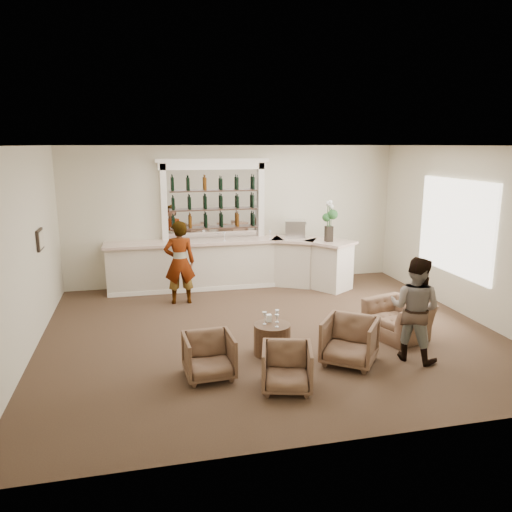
{
  "coord_description": "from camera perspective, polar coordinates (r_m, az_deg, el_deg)",
  "views": [
    {
      "loc": [
        -2.16,
        -8.25,
        3.32
      ],
      "look_at": [
        -0.05,
        0.9,
        1.22
      ],
      "focal_mm": 35.0,
      "sensor_mm": 36.0,
      "label": 1
    }
  ],
  "objects": [
    {
      "name": "espresso_machine",
      "position": [
        11.99,
        4.49,
        3.11
      ],
      "size": [
        0.56,
        0.51,
        0.41
      ],
      "primitive_type": "cube",
      "rotation": [
        0.0,
        0.0,
        -0.29
      ],
      "color": "silver",
      "rests_on": "bar_counter"
    },
    {
      "name": "bar_counter",
      "position": [
        11.75,
        -2.83,
        -0.9
      ],
      "size": [
        5.72,
        1.8,
        1.14
      ],
      "color": "beige",
      "rests_on": "ground"
    },
    {
      "name": "cocktail_table",
      "position": [
        8.16,
        1.86,
        -9.47
      ],
      "size": [
        0.59,
        0.59,
        0.5
      ],
      "primitive_type": "cylinder",
      "color": "#4C3721",
      "rests_on": "ground"
    },
    {
      "name": "armchair_far",
      "position": [
        9.16,
        15.94,
        -6.97
      ],
      "size": [
        1.14,
        1.22,
        0.65
      ],
      "primitive_type": "imported",
      "rotation": [
        0.0,
        0.0,
        -1.24
      ],
      "color": "brown",
      "rests_on": "ground"
    },
    {
      "name": "wine_glass_bar_left",
      "position": [
        11.55,
        -3.62,
        2.25
      ],
      "size": [
        0.07,
        0.07,
        0.21
      ],
      "primitive_type": null,
      "color": "white",
      "rests_on": "bar_counter"
    },
    {
      "name": "wine_glass_tbl_a",
      "position": [
        8.04,
        0.99,
        -7.12
      ],
      "size": [
        0.07,
        0.07,
        0.21
      ],
      "primitive_type": null,
      "color": "white",
      "rests_on": "cocktail_table"
    },
    {
      "name": "back_bar_alcove",
      "position": [
        11.85,
        -4.87,
        6.35
      ],
      "size": [
        2.64,
        0.25,
        3.0
      ],
      "color": "white",
      "rests_on": "ground"
    },
    {
      "name": "sommelier",
      "position": [
        10.63,
        -8.72,
        -0.73
      ],
      "size": [
        0.65,
        0.43,
        1.78
      ],
      "primitive_type": "imported",
      "rotation": [
        0.0,
        0.0,
        3.14
      ],
      "color": "gray",
      "rests_on": "ground"
    },
    {
      "name": "guest",
      "position": [
        8.17,
        17.69,
        -5.78
      ],
      "size": [
        1.0,
        1.02,
        1.65
      ],
      "primitive_type": "imported",
      "rotation": [
        0.0,
        0.0,
        2.29
      ],
      "color": "gray",
      "rests_on": "ground"
    },
    {
      "name": "armchair_right",
      "position": [
        7.92,
        10.65,
        -9.53
      ],
      "size": [
        1.1,
        1.1,
        0.73
      ],
      "primitive_type": "imported",
      "rotation": [
        0.0,
        0.0,
        -0.64
      ],
      "color": "brown",
      "rests_on": "ground"
    },
    {
      "name": "ground",
      "position": [
        9.15,
        1.61,
        -8.65
      ],
      "size": [
        8.0,
        8.0,
        0.0
      ],
      "primitive_type": "plane",
      "color": "#4C3926",
      "rests_on": "ground"
    },
    {
      "name": "flower_vase",
      "position": [
        11.51,
        8.37,
        4.27
      ],
      "size": [
        0.25,
        0.25,
        0.95
      ],
      "color": "black",
      "rests_on": "bar_counter"
    },
    {
      "name": "armchair_left",
      "position": [
        7.39,
        -5.39,
        -11.32
      ],
      "size": [
        0.74,
        0.76,
        0.65
      ],
      "primitive_type": "imported",
      "rotation": [
        0.0,
        0.0,
        0.06
      ],
      "color": "brown",
      "rests_on": "ground"
    },
    {
      "name": "armchair_center",
      "position": [
        7.04,
        3.54,
        -12.62
      ],
      "size": [
        0.84,
        0.85,
        0.64
      ],
      "primitive_type": "imported",
      "rotation": [
        0.0,
        0.0,
        -0.26
      ],
      "color": "brown",
      "rests_on": "ground"
    },
    {
      "name": "wine_glass_tbl_b",
      "position": [
        8.13,
        2.42,
        -6.88
      ],
      "size": [
        0.07,
        0.07,
        0.21
      ],
      "primitive_type": null,
      "color": "white",
      "rests_on": "cocktail_table"
    },
    {
      "name": "napkin_holder",
      "position": [
        8.17,
        1.49,
        -7.11
      ],
      "size": [
        0.08,
        0.08,
        0.12
      ],
      "primitive_type": "cube",
      "color": "white",
      "rests_on": "cocktail_table"
    },
    {
      "name": "wine_glass_tbl_c",
      "position": [
        7.93,
        2.4,
        -7.41
      ],
      "size": [
        0.07,
        0.07,
        0.21
      ],
      "primitive_type": null,
      "color": "white",
      "rests_on": "cocktail_table"
    },
    {
      "name": "room_shell",
      "position": [
        9.31,
        1.56,
        6.58
      ],
      "size": [
        8.04,
        7.02,
        3.32
      ],
      "color": "beige",
      "rests_on": "ground"
    },
    {
      "name": "wine_glass_bar_right",
      "position": [
        11.75,
        1.61,
        2.46
      ],
      "size": [
        0.07,
        0.07,
        0.21
      ],
      "primitive_type": null,
      "color": "white",
      "rests_on": "bar_counter"
    }
  ]
}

